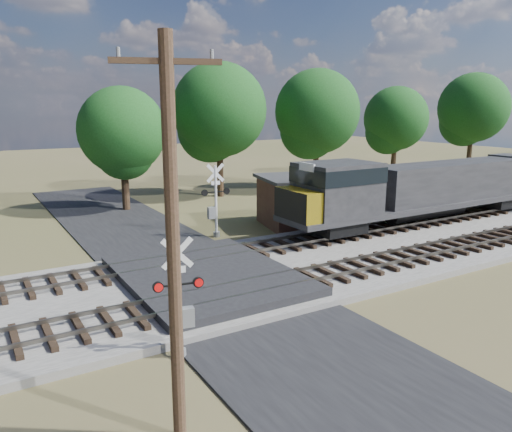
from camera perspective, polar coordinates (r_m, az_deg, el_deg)
ground at (r=22.22m, az=-5.09°, el=-8.20°), size 160.00×160.00×0.00m
ballast_bed at (r=28.09m, az=13.15°, el=-3.71°), size 140.00×10.00×0.30m
road at (r=22.20m, az=-5.09°, el=-8.10°), size 7.00×60.00×0.08m
crossing_panel at (r=22.53m, az=-5.66°, el=-7.06°), size 7.00×9.00×0.62m
track_near at (r=21.95m, az=4.62°, el=-7.31°), size 140.00×2.60×0.33m
track_far at (r=25.97m, az=-1.79°, el=-4.10°), size 140.00×2.60×0.33m
crossing_signal_near at (r=15.99m, az=-8.47°, el=-10.43°), size 1.58×0.43×3.96m
crossing_signal_far at (r=30.11m, az=-4.76°, el=1.04°), size 1.81×0.40×4.49m
utility_pole at (r=11.11m, az=-9.48°, el=-2.73°), size 2.21×0.83×9.35m
equipment_shed at (r=33.20m, az=4.86°, el=1.76°), size 5.78×5.78×3.29m
treeline at (r=43.60m, az=-4.12°, el=11.19°), size 79.76×10.60×11.65m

